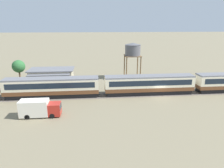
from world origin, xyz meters
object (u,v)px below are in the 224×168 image
object	(u,v)px
station_building	(52,77)
delivery_truck_red	(39,108)
yard_tree_0	(19,66)
water_tower	(133,50)
passenger_train	(103,85)

from	to	relation	value
station_building	delivery_truck_red	distance (m)	16.68
delivery_truck_red	yard_tree_0	size ratio (longest dim) A/B	1.13
station_building	water_tower	distance (m)	21.16
station_building	yard_tree_0	xyz separation A→B (m)	(-8.74, 4.01, 1.89)
passenger_train	yard_tree_0	distance (m)	23.69
passenger_train	yard_tree_0	world-z (taller)	yard_tree_0
yard_tree_0	station_building	bearing A→B (deg)	-24.65
station_building	delivery_truck_red	world-z (taller)	station_building
yard_tree_0	delivery_truck_red	bearing A→B (deg)	-64.55
yard_tree_0	water_tower	bearing A→B (deg)	0.48
station_building	water_tower	bearing A→B (deg)	12.03
water_tower	yard_tree_0	size ratio (longest dim) A/B	1.71
station_building	water_tower	world-z (taller)	water_tower
delivery_truck_red	yard_tree_0	distance (m)	23.01
delivery_truck_red	station_building	bearing A→B (deg)	93.72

